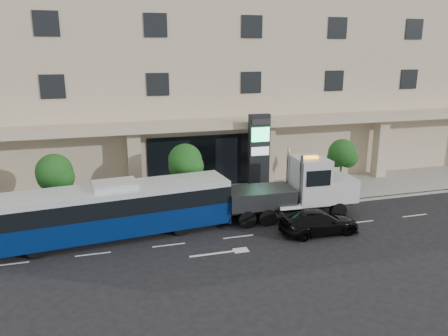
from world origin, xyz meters
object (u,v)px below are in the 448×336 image
Objects in this scene: city_bus at (116,209)px; black_sedan at (319,222)px; signage_pylon at (259,155)px; tow_truck at (297,190)px.

black_sedan is (11.29, -2.77, -0.98)m from city_bus.
signage_pylon is at bearing 16.68° from city_bus.
tow_truck is at bearing -5.73° from city_bus.
tow_truck is 1.60× the size of signage_pylon.
city_bus is at bearing -156.22° from signage_pylon.
tow_truck is at bearing 2.70° from black_sedan.
signage_pylon is (-1.05, 4.17, 1.39)m from tow_truck.
tow_truck reaches higher than black_sedan.
city_bus is 11.16m from tow_truck.
signage_pylon is at bearing 9.64° from black_sedan.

